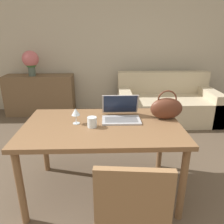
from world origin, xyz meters
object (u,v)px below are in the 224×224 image
(couch, at_px, (166,104))
(wine_glass, at_px, (76,113))
(drinking_glass, at_px, (92,122))
(flower_vase, at_px, (31,61))
(laptop, at_px, (121,112))
(handbag, at_px, (166,108))
(chair, at_px, (132,209))

(couch, relative_size, wine_glass, 11.66)
(drinking_glass, xyz_separation_m, flower_vase, (-1.21, 2.27, 0.26))
(laptop, bearing_deg, drinking_glass, -143.34)
(couch, relative_size, drinking_glass, 18.65)
(handbag, height_order, flower_vase, flower_vase)
(chair, bearing_deg, couch, 75.86)
(laptop, distance_m, handbag, 0.44)
(chair, height_order, flower_vase, flower_vase)
(couch, xyz_separation_m, drinking_glass, (-1.22, -1.96, 0.49))
(wine_glass, bearing_deg, flower_vase, 115.91)
(chair, xyz_separation_m, drinking_glass, (-0.27, 0.73, 0.28))
(couch, bearing_deg, wine_glass, -125.94)
(couch, relative_size, flower_vase, 3.78)
(couch, distance_m, laptop, 2.07)
(drinking_glass, relative_size, handbag, 0.30)
(chair, xyz_separation_m, flower_vase, (-1.48, 3.00, 0.54))
(chair, relative_size, drinking_glass, 9.48)
(laptop, relative_size, drinking_glass, 3.91)
(chair, relative_size, laptop, 2.43)
(laptop, height_order, wine_glass, laptop)
(chair, xyz_separation_m, couch, (0.95, 2.69, -0.21))
(drinking_glass, distance_m, wine_glass, 0.18)
(couch, bearing_deg, drinking_glass, -121.86)
(chair, xyz_separation_m, wine_glass, (-0.42, 0.81, 0.34))
(couch, bearing_deg, laptop, -118.35)
(handbag, bearing_deg, flower_vase, 132.34)
(chair, relative_size, handbag, 2.84)
(wine_glass, bearing_deg, chair, -62.46)
(flower_vase, bearing_deg, drinking_glass, -61.91)
(chair, bearing_deg, handbag, 69.73)
(wine_glass, bearing_deg, drinking_glass, -28.05)
(couch, distance_m, wine_glass, 2.39)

